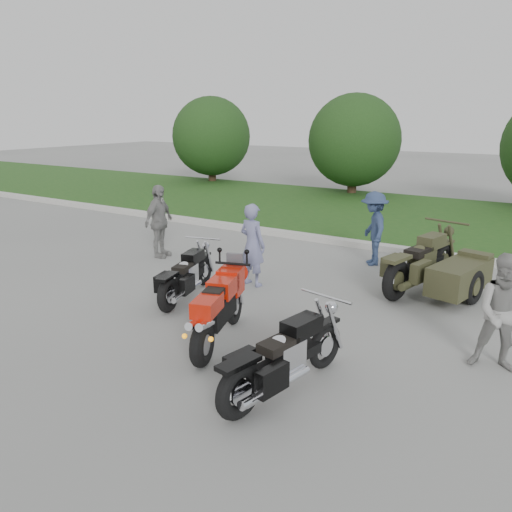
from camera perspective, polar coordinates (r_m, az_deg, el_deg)
The scene contains 13 objects.
ground at distance 7.74m, azimuth -5.64°, elevation -8.52°, with size 80.00×80.00×0.00m, color gray.
curb at distance 12.73m, azimuth 11.00°, elevation 1.44°, with size 60.00×0.30×0.15m, color #BAB8AF.
grass_strip at distance 16.59m, azimuth 16.25°, elevation 4.43°, with size 60.00×8.00×0.14m, color #395E20.
tree_far_left at distance 23.87m, azimuth -5.13°, elevation 13.46°, with size 3.60×3.60×4.00m.
tree_mid_left at distance 20.44m, azimuth 11.17°, elevation 12.83°, with size 3.60×3.60×4.00m.
sportbike_red at distance 7.10m, azimuth -4.32°, elevation -5.86°, with size 0.79×1.98×0.96m.
cruiser_left at distance 8.94m, azimuth -8.06°, elevation -2.44°, with size 0.68×2.02×0.79m.
cruiser_right at distance 5.94m, azimuth 2.92°, elevation -11.84°, with size 0.58×2.17×0.84m.
cruiser_sidecar at distance 9.58m, azimuth 20.50°, elevation -1.68°, with size 1.59×2.53×0.99m.
person_stripe at distance 9.48m, azimuth -0.41°, elevation 1.28°, with size 0.58×0.38×1.59m, color gray.
person_grey at distance 7.06m, azimuth 26.61°, elevation -5.91°, with size 0.75×0.59×1.55m, color gray.
person_denim at distance 11.11m, azimuth 13.26°, elevation 3.08°, with size 1.04×0.60×1.61m, color navy.
person_back at distance 11.61m, azimuth -11.03°, elevation 3.90°, with size 0.98×0.41×1.67m, color gray.
Camera 1 is at (4.36, -5.55, 3.19)m, focal length 35.00 mm.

